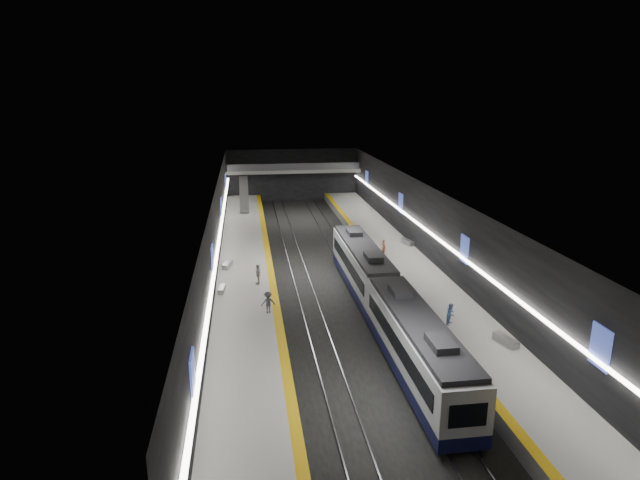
{
  "coord_description": "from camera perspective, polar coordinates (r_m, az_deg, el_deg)",
  "views": [
    {
      "loc": [
        -7.27,
        -46.88,
        16.88
      ],
      "look_at": [
        -0.02,
        4.29,
        2.2
      ],
      "focal_mm": 30.0,
      "sensor_mm": 36.0,
      "label": 1
    }
  ],
  "objects": [
    {
      "name": "wall_back",
      "position": [
        83.21,
        -2.97,
        6.93
      ],
      "size": [
        20.0,
        0.04,
        8.0
      ],
      "primitive_type": "cube",
      "color": "black",
      "rests_on": "ground"
    },
    {
      "name": "bench_right_near",
      "position": [
        37.04,
        19.2,
        -10.07
      ],
      "size": [
        1.03,
        2.04,
        0.48
      ],
      "primitive_type": "cube",
      "rotation": [
        0.0,
        0.0,
        0.26
      ],
      "color": "#99999E",
      "rests_on": "platform_right"
    },
    {
      "name": "passenger_right_a",
      "position": [
        53.08,
        6.81,
        -0.79
      ],
      "size": [
        0.52,
        0.65,
        1.55
      ],
      "primitive_type": "imported",
      "rotation": [
        0.0,
        0.0,
        1.87
      ],
      "color": "#AB5140",
      "rests_on": "platform_right"
    },
    {
      "name": "passenger_left_a",
      "position": [
        45.21,
        -6.64,
        -3.65
      ],
      "size": [
        0.67,
        1.09,
        1.73
      ],
      "primitive_type": "imported",
      "rotation": [
        0.0,
        0.0,
        -1.31
      ],
      "color": "beige",
      "rests_on": "platform_left"
    },
    {
      "name": "wall_left",
      "position": [
        48.7,
        -10.98,
        0.22
      ],
      "size": [
        0.04,
        70.0,
        8.0
      ],
      "primitive_type": "cube",
      "color": "black",
      "rests_on": "ground"
    },
    {
      "name": "bench_right_far",
      "position": [
        57.22,
        9.31,
        -0.22
      ],
      "size": [
        0.98,
        2.03,
        0.48
      ],
      "primitive_type": "cube",
      "rotation": [
        0.0,
        0.0,
        0.23
      ],
      "color": "#99999E",
      "rests_on": "platform_right"
    },
    {
      "name": "cove_light_left",
      "position": [
        48.74,
        -10.73,
        0.0
      ],
      "size": [
        0.25,
        68.6,
        0.12
      ],
      "primitive_type": "cube",
      "color": "white",
      "rests_on": "wall_left"
    },
    {
      "name": "platform_right",
      "position": [
        51.81,
        8.95,
        -2.78
      ],
      "size": [
        5.0,
        70.0,
        1.0
      ],
      "primitive_type": "cube",
      "color": "slate",
      "rests_on": "ground"
    },
    {
      "name": "rails",
      "position": [
        50.34,
        0.71,
        -3.67
      ],
      "size": [
        6.52,
        70.0,
        0.12
      ],
      "color": "gray",
      "rests_on": "ground"
    },
    {
      "name": "platform_left",
      "position": [
        49.66,
        -7.88,
        -3.56
      ],
      "size": [
        5.0,
        70.0,
        1.0
      ],
      "primitive_type": "cube",
      "color": "slate",
      "rests_on": "ground"
    },
    {
      "name": "mezzanine_bridge",
      "position": [
        81.01,
        -2.85,
        7.43
      ],
      "size": [
        20.0,
        3.0,
        1.5
      ],
      "color": "gray",
      "rests_on": "wall_left"
    },
    {
      "name": "passenger_left_b",
      "position": [
        39.48,
        -5.57,
        -6.65
      ],
      "size": [
        1.16,
        0.8,
        1.64
      ],
      "primitive_type": "imported",
      "rotation": [
        0.0,
        0.0,
        3.33
      ],
      "color": "#3F3E45",
      "rests_on": "platform_left"
    },
    {
      "name": "ceiling",
      "position": [
        48.27,
        0.75,
        5.25
      ],
      "size": [
        20.0,
        70.0,
        0.04
      ],
      "primitive_type": "cube",
      "rotation": [
        3.14,
        0.0,
        0.0
      ],
      "color": "beige",
      "rests_on": "wall_left"
    },
    {
      "name": "tactile_strip_right",
      "position": [
        51.06,
        6.61,
        -2.35
      ],
      "size": [
        0.6,
        70.0,
        0.02
      ],
      "primitive_type": "cube",
      "color": "#E7AF0C",
      "rests_on": "platform_right"
    },
    {
      "name": "tile_surface_right",
      "position": [
        51.65,
        8.98,
        -2.24
      ],
      "size": [
        5.0,
        70.0,
        0.02
      ],
      "primitive_type": "cube",
      "color": "#9D9C98",
      "rests_on": "platform_right"
    },
    {
      "name": "escalator",
      "position": [
        74.21,
        -8.12,
        4.84
      ],
      "size": [
        1.2,
        7.5,
        3.92
      ],
      "primitive_type": "cube",
      "rotation": [
        0.44,
        0.0,
        0.0
      ],
      "color": "#99999E",
      "rests_on": "platform_left"
    },
    {
      "name": "cove_light_right",
      "position": [
        51.58,
        11.55,
        0.84
      ],
      "size": [
        0.25,
        68.6,
        0.12
      ],
      "primitive_type": "cube",
      "color": "white",
      "rests_on": "wall_right"
    },
    {
      "name": "train",
      "position": [
        39.47,
        6.91,
        -6.11
      ],
      "size": [
        2.69,
        30.04,
        3.6
      ],
      "color": "#10123C",
      "rests_on": "ground"
    },
    {
      "name": "bench_left_near",
      "position": [
        44.27,
        -10.46,
        -5.16
      ],
      "size": [
        0.6,
        1.67,
        0.4
      ],
      "primitive_type": "cube",
      "rotation": [
        0.0,
        0.0,
        -0.09
      ],
      "color": "#99999E",
      "rests_on": "platform_left"
    },
    {
      "name": "bench_left_far",
      "position": [
        50.02,
        -9.86,
        -2.61
      ],
      "size": [
        0.98,
        2.0,
        0.47
      ],
      "primitive_type": "cube",
      "rotation": [
        0.0,
        0.0,
        -0.24
      ],
      "color": "#99999E",
      "rests_on": "platform_left"
    },
    {
      "name": "passenger_right_b",
      "position": [
        38.62,
        13.78,
        -7.68
      ],
      "size": [
        0.93,
        0.93,
        1.52
      ],
      "primitive_type": "imported",
      "rotation": [
        0.0,
        0.0,
        0.77
      ],
      "color": "#5478B7",
      "rests_on": "platform_right"
    },
    {
      "name": "ad_posters",
      "position": [
        49.99,
        0.56,
        1.52
      ],
      "size": [
        19.94,
        53.5,
        2.2
      ],
      "color": "#394AAD",
      "rests_on": "wall_left"
    },
    {
      "name": "tactile_strip_left",
      "position": [
        49.53,
        -5.36,
        -2.89
      ],
      "size": [
        0.6,
        70.0,
        0.02
      ],
      "primitive_type": "cube",
      "color": "#E7AF0C",
      "rests_on": "platform_left"
    },
    {
      "name": "ground",
      "position": [
        50.36,
        0.71,
        -3.73
      ],
      "size": [
        70.0,
        70.0,
        0.0
      ],
      "primitive_type": "plane",
      "color": "black",
      "rests_on": "ground"
    },
    {
      "name": "tile_surface_left",
      "position": [
        49.5,
        -7.91,
        -3.0
      ],
      "size": [
        5.0,
        70.0,
        0.02
      ],
      "primitive_type": "cube",
      "color": "#9D9C98",
      "rests_on": "platform_left"
    },
    {
      "name": "wall_right",
      "position": [
        51.6,
        11.78,
        1.06
      ],
      "size": [
        0.04,
        70.0,
        8.0
      ],
      "primitive_type": "cube",
      "color": "black",
      "rests_on": "ground"
    }
  ]
}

